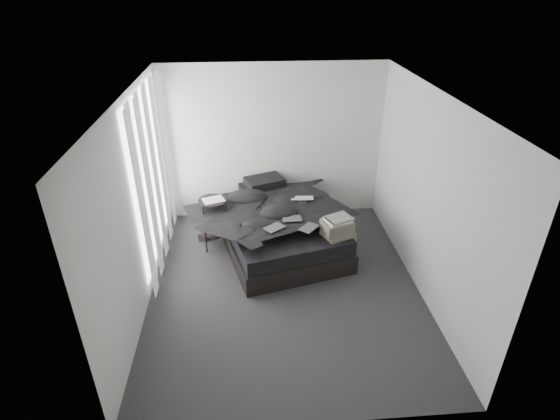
{
  "coord_description": "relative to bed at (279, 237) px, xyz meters",
  "views": [
    {
      "loc": [
        -0.45,
        -4.73,
        3.8
      ],
      "look_at": [
        0.0,
        0.8,
        0.75
      ],
      "focal_mm": 28.0,
      "sensor_mm": 36.0,
      "label": 1
    }
  ],
  "objects": [
    {
      "name": "window_left",
      "position": [
        -1.78,
        -0.12,
        1.2
      ],
      "size": [
        0.02,
        2.0,
        2.3
      ],
      "primitive_type": "cube",
      "color": "white",
      "rests_on": "wall_left"
    },
    {
      "name": "ceiling",
      "position": [
        -0.0,
        -1.02,
        2.45
      ],
      "size": [
        3.6,
        4.2,
        0.01
      ],
      "primitive_type": "cube",
      "color": "white",
      "rests_on": "ground"
    },
    {
      "name": "art_book_snake",
      "position": [
        0.79,
        -0.61,
        0.66
      ],
      "size": [
        0.41,
        0.37,
        0.03
      ],
      "primitive_type": "cube",
      "rotation": [
        0.0,
        0.0,
        0.43
      ],
      "color": "silver",
      "rests_on": "art_book_white"
    },
    {
      "name": "wall_back",
      "position": [
        -0.0,
        1.08,
        1.15
      ],
      "size": [
        3.6,
        0.01,
        2.6
      ],
      "primitive_type": "cube",
      "color": "silver",
      "rests_on": "ground"
    },
    {
      "name": "papers",
      "position": [
        -0.98,
        0.07,
        0.66
      ],
      "size": [
        0.37,
        0.32,
        0.02
      ],
      "primitive_type": "cube",
      "rotation": [
        0.0,
        0.0,
        0.36
      ],
      "color": "white",
      "rests_on": "side_stand"
    },
    {
      "name": "curtain_left",
      "position": [
        -1.73,
        -0.12,
        1.13
      ],
      "size": [
        0.06,
        2.12,
        2.48
      ],
      "primitive_type": "cube",
      "color": "white",
      "rests_on": "wall_left"
    },
    {
      "name": "box_mid",
      "position": [
        0.79,
        -0.61,
        0.31
      ],
      "size": [
        0.51,
        0.46,
        0.25
      ],
      "primitive_type": "cube",
      "rotation": [
        0.0,
        0.0,
        0.39
      ],
      "color": "#5D554A",
      "rests_on": "box_lower"
    },
    {
      "name": "bed",
      "position": [
        0.0,
        0.0,
        0.0
      ],
      "size": [
        2.1,
        2.48,
        0.29
      ],
      "primitive_type": "cube",
      "rotation": [
        0.0,
        0.0,
        0.25
      ],
      "color": "black",
      "rests_on": "floor"
    },
    {
      "name": "side_stand",
      "position": [
        -0.99,
        0.08,
        0.25
      ],
      "size": [
        0.5,
        0.5,
        0.8
      ],
      "primitive_type": "cylinder",
      "rotation": [
        0.0,
        0.0,
        0.19
      ],
      "color": "black",
      "rests_on": "floor"
    },
    {
      "name": "wall_left",
      "position": [
        -1.8,
        -1.02,
        1.15
      ],
      "size": [
        0.01,
        4.2,
        2.6
      ],
      "primitive_type": "cube",
      "color": "silver",
      "rests_on": "ground"
    },
    {
      "name": "comic_a",
      "position": [
        -0.11,
        -0.62,
        0.63
      ],
      "size": [
        0.32,
        0.3,
        0.01
      ],
      "primitive_type": "cube",
      "rotation": [
        0.0,
        0.0,
        0.63
      ],
      "color": "black",
      "rests_on": "duvet"
    },
    {
      "name": "comic_c",
      "position": [
        0.36,
        -0.66,
        0.64
      ],
      "size": [
        0.31,
        0.32,
        0.01
      ],
      "primitive_type": "cube",
      "rotation": [
        0.0,
        0.0,
        0.86
      ],
      "color": "black",
      "rests_on": "duvet"
    },
    {
      "name": "pillow_lower",
      "position": [
        -0.25,
        0.8,
        0.45
      ],
      "size": [
        0.73,
        0.58,
        0.15
      ],
      "primitive_type": "cube",
      "rotation": [
        0.0,
        0.0,
        0.25
      ],
      "color": "black",
      "rests_on": "mattress"
    },
    {
      "name": "mattress",
      "position": [
        0.0,
        0.0,
        0.26
      ],
      "size": [
        2.03,
        2.4,
        0.23
      ],
      "primitive_type": "cube",
      "rotation": [
        0.0,
        0.0,
        0.25
      ],
      "color": "black",
      "rests_on": "bed"
    },
    {
      "name": "art_book_white",
      "position": [
        0.77,
        -0.61,
        0.62
      ],
      "size": [
        0.41,
        0.36,
        0.03
      ],
      "primitive_type": "cube",
      "rotation": [
        0.0,
        0.0,
        0.32
      ],
      "color": "silver",
      "rests_on": "box_upper"
    },
    {
      "name": "comic_b",
      "position": [
        0.15,
        -0.39,
        0.64
      ],
      "size": [
        0.28,
        0.19,
        0.01
      ],
      "primitive_type": "cube",
      "rotation": [
        0.0,
        0.0,
        0.04
      ],
      "color": "black",
      "rests_on": "duvet"
    },
    {
      "name": "duvet",
      "position": [
        0.01,
        -0.05,
        0.5
      ],
      "size": [
        1.98,
        2.17,
        0.25
      ],
      "primitive_type": "imported",
      "rotation": [
        0.0,
        0.0,
        0.25
      ],
      "color": "black",
      "rests_on": "mattress"
    },
    {
      "name": "pillow_upper",
      "position": [
        -0.18,
        0.79,
        0.59
      ],
      "size": [
        0.71,
        0.6,
        0.14
      ],
      "primitive_type": "cube",
      "rotation": [
        0.0,
        0.0,
        0.35
      ],
      "color": "black",
      "rests_on": "pillow_lower"
    },
    {
      "name": "wall_front",
      "position": [
        -0.0,
        -3.12,
        1.15
      ],
      "size": [
        3.6,
        0.01,
        2.6
      ],
      "primitive_type": "cube",
      "color": "silver",
      "rests_on": "ground"
    },
    {
      "name": "floor_books",
      "position": [
        -1.18,
        0.29,
        -0.07
      ],
      "size": [
        0.21,
        0.25,
        0.15
      ],
      "primitive_type": "cube",
      "rotation": [
        0.0,
        0.0,
        -0.3
      ],
      "color": "black",
      "rests_on": "floor"
    },
    {
      "name": "box_upper",
      "position": [
        0.76,
        -0.61,
        0.52
      ],
      "size": [
        0.47,
        0.41,
        0.17
      ],
      "primitive_type": "cube",
      "rotation": [
        0.0,
        0.0,
        0.27
      ],
      "color": "#5D554A",
      "rests_on": "box_mid"
    },
    {
      "name": "floor",
      "position": [
        -0.0,
        -1.02,
        -0.15
      ],
      "size": [
        3.6,
        4.2,
        0.01
      ],
      "primitive_type": "cube",
      "color": "#2E2E30",
      "rests_on": "ground"
    },
    {
      "name": "laptop",
      "position": [
        0.37,
        0.15,
        0.64
      ],
      "size": [
        0.36,
        0.24,
        0.03
      ],
      "primitive_type": "imported",
      "rotation": [
        0.0,
        0.0,
        -0.07
      ],
      "color": "silver",
      "rests_on": "duvet"
    },
    {
      "name": "wall_right",
      "position": [
        1.8,
        -1.02,
        1.15
      ],
      "size": [
        0.01,
        4.2,
        2.6
      ],
      "primitive_type": "cube",
      "color": "silver",
      "rests_on": "ground"
    },
    {
      "name": "box_lower",
      "position": [
        0.77,
        -0.61,
        0.02
      ],
      "size": [
        0.53,
        0.47,
        0.33
      ],
      "primitive_type": "cube",
      "rotation": [
        0.0,
        0.0,
        0.32
      ],
      "color": "black",
      "rests_on": "floor"
    }
  ]
}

